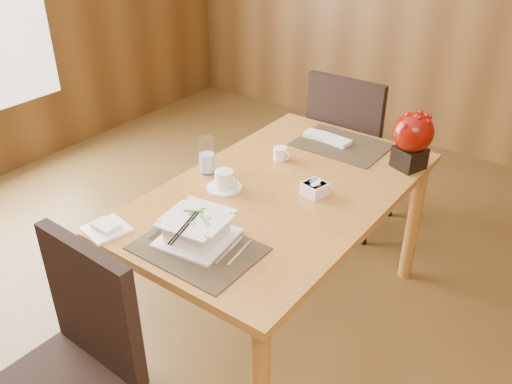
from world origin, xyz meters
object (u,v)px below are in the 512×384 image
Objects in this scene: dining_table at (281,207)px; berry_decor at (412,137)px; coffee_cup at (224,181)px; water_glass at (207,155)px; bread_plate at (106,229)px; near_chair at (71,364)px; far_chair at (351,145)px; sugar_caddy at (315,189)px; soup_setting at (197,229)px; creamer_jug at (280,153)px.

berry_decor is (0.37, 0.52, 0.25)m from dining_table.
water_glass reaches higher than coffee_cup.
water_glass is (-0.16, 0.07, 0.05)m from coffee_cup.
bread_plate is 0.16× the size of near_chair.
bread_plate is at bearing 124.68° from near_chair.
far_chair is at bearing 85.85° from coffee_cup.
near_chair is at bearing -106.46° from berry_decor.
dining_table is 0.41m from water_glass.
sugar_caddy is (0.51, 0.12, -0.06)m from water_glass.
soup_setting is 0.30× the size of near_chair.
soup_setting is 1.12m from berry_decor.
creamer_jug is (-0.13, 0.74, -0.02)m from soup_setting.
bread_plate reaches higher than dining_table.
far_chair is at bearing 76.58° from water_glass.
coffee_cup reaches higher than dining_table.
dining_table is at bearing 77.79° from soup_setting.
coffee_cup is 0.16× the size of near_chair.
berry_decor is 0.72m from far_chair.
berry_decor is at bearing 37.17° from creamer_jug.
far_chair is (-0.27, 0.88, -0.21)m from sugar_caddy.
bread_plate is 0.53m from near_chair.
dining_table is at bearing 11.52° from water_glass.
coffee_cup is 0.38m from creamer_jug.
near_chair reaches higher than water_glass.
near_chair is (-0.07, -0.57, -0.26)m from soup_setting.
bread_plate is at bearing -107.64° from coffee_cup.
berry_decor is (0.73, 0.60, 0.07)m from water_glass.
creamer_jug is (0.04, 0.38, -0.01)m from coffee_cup.
soup_setting reaches higher than creamer_jug.
coffee_cup is 0.89m from berry_decor.
creamer_jug is 0.08× the size of far_chair.
soup_setting is at bearing 85.07° from near_chair.
near_chair is (-0.10, -1.08, -0.11)m from dining_table.
water_glass is 1.06m from far_chair.
dining_table is 0.94m from far_chair.
creamer_jug is 0.62m from berry_decor.
sugar_caddy is at bearing -115.51° from berry_decor.
coffee_cup is 0.99× the size of bread_plate.
coffee_cup is at bearing 97.80° from near_chair.
water_glass reaches higher than soup_setting.
creamer_jug is 0.72m from far_chair.
soup_setting is 1.66× the size of water_glass.
sugar_caddy is at bearing 29.32° from coffee_cup.
far_chair is at bearing 92.36° from near_chair.
far_chair is (0.08, 1.07, -0.22)m from coffee_cup.
near_chair is (-0.25, -1.13, -0.23)m from sugar_caddy.
sugar_caddy reaches higher than dining_table.
dining_table is at bearing 86.23° from near_chair.
berry_decor is 1.41m from bread_plate.
creamer_jug is at bearing -151.59° from berry_decor.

